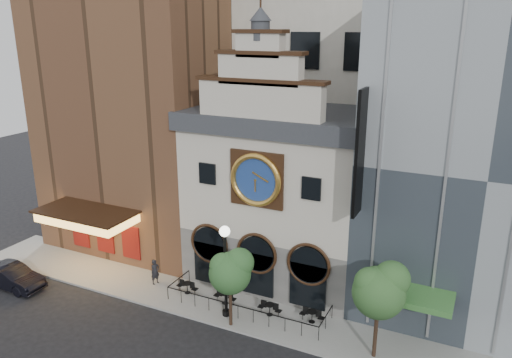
{
  "coord_description": "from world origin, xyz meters",
  "views": [
    {
      "loc": [
        12.85,
        -22.9,
        17.82
      ],
      "look_at": [
        -1.06,
        6.0,
        7.84
      ],
      "focal_mm": 35.0,
      "sensor_mm": 36.0,
      "label": 1
    }
  ],
  "objects_px": {
    "bistro_0": "(187,287)",
    "car_left": "(12,276)",
    "bistro_3": "(312,315)",
    "tree_right": "(380,289)",
    "tree_left": "(231,270)",
    "bistro_1": "(225,297)",
    "pedestrian": "(155,272)",
    "lamppost": "(225,261)",
    "bistro_2": "(270,308)"
  },
  "relations": [
    {
      "from": "bistro_1",
      "to": "pedestrian",
      "type": "bearing_deg",
      "value": 178.2
    },
    {
      "from": "pedestrian",
      "to": "bistro_1",
      "type": "bearing_deg",
      "value": -71.99
    },
    {
      "from": "bistro_2",
      "to": "tree_left",
      "type": "bearing_deg",
      "value": -129.96
    },
    {
      "from": "tree_left",
      "to": "bistro_1",
      "type": "bearing_deg",
      "value": 128.53
    },
    {
      "from": "bistro_1",
      "to": "bistro_3",
      "type": "xyz_separation_m",
      "value": [
        5.91,
        0.42,
        0.0
      ]
    },
    {
      "from": "tree_left",
      "to": "tree_right",
      "type": "relative_size",
      "value": 0.89
    },
    {
      "from": "bistro_0",
      "to": "tree_right",
      "type": "height_order",
      "value": "tree_right"
    },
    {
      "from": "car_left",
      "to": "pedestrian",
      "type": "bearing_deg",
      "value": -62.55
    },
    {
      "from": "car_left",
      "to": "tree_right",
      "type": "xyz_separation_m",
      "value": [
        24.9,
        3.27,
        3.52
      ]
    },
    {
      "from": "bistro_3",
      "to": "tree_left",
      "type": "height_order",
      "value": "tree_left"
    },
    {
      "from": "bistro_3",
      "to": "lamppost",
      "type": "distance_m",
      "value": 6.34
    },
    {
      "from": "bistro_2",
      "to": "pedestrian",
      "type": "bearing_deg",
      "value": 178.96
    },
    {
      "from": "bistro_1",
      "to": "bistro_2",
      "type": "xyz_separation_m",
      "value": [
        3.23,
        0.02,
        0.0
      ]
    },
    {
      "from": "bistro_2",
      "to": "tree_right",
      "type": "xyz_separation_m",
      "value": [
        6.96,
        -1.18,
        3.74
      ]
    },
    {
      "from": "tree_right",
      "to": "bistro_0",
      "type": "bearing_deg",
      "value": 174.82
    },
    {
      "from": "pedestrian",
      "to": "tree_right",
      "type": "height_order",
      "value": "tree_right"
    },
    {
      "from": "tree_right",
      "to": "bistro_2",
      "type": "bearing_deg",
      "value": 170.4
    },
    {
      "from": "bistro_0",
      "to": "pedestrian",
      "type": "height_order",
      "value": "pedestrian"
    },
    {
      "from": "bistro_3",
      "to": "tree_left",
      "type": "xyz_separation_m",
      "value": [
        -4.35,
        -2.39,
        3.26
      ]
    },
    {
      "from": "bistro_2",
      "to": "pedestrian",
      "type": "height_order",
      "value": "pedestrian"
    },
    {
      "from": "bistro_0",
      "to": "bistro_3",
      "type": "distance_m",
      "value": 8.89
    },
    {
      "from": "lamppost",
      "to": "tree_left",
      "type": "xyz_separation_m",
      "value": [
        0.81,
        -0.78,
        -0.04
      ]
    },
    {
      "from": "car_left",
      "to": "tree_left",
      "type": "height_order",
      "value": "tree_left"
    },
    {
      "from": "tree_right",
      "to": "car_left",
      "type": "bearing_deg",
      "value": -172.52
    },
    {
      "from": "bistro_0",
      "to": "tree_left",
      "type": "distance_m",
      "value": 5.94
    },
    {
      "from": "bistro_2",
      "to": "bistro_3",
      "type": "xyz_separation_m",
      "value": [
        2.68,
        0.41,
        0.0
      ]
    },
    {
      "from": "lamppost",
      "to": "pedestrian",
      "type": "bearing_deg",
      "value": 169.48
    },
    {
      "from": "lamppost",
      "to": "tree_right",
      "type": "relative_size",
      "value": 1.06
    },
    {
      "from": "bistro_1",
      "to": "tree_left",
      "type": "height_order",
      "value": "tree_left"
    },
    {
      "from": "tree_left",
      "to": "tree_right",
      "type": "xyz_separation_m",
      "value": [
        8.62,
        0.81,
        0.48
      ]
    },
    {
      "from": "bistro_3",
      "to": "tree_left",
      "type": "bearing_deg",
      "value": -151.16
    },
    {
      "from": "bistro_3",
      "to": "tree_right",
      "type": "bearing_deg",
      "value": -20.34
    },
    {
      "from": "pedestrian",
      "to": "lamppost",
      "type": "distance_m",
      "value": 7.22
    },
    {
      "from": "bistro_0",
      "to": "car_left",
      "type": "height_order",
      "value": "car_left"
    },
    {
      "from": "bistro_3",
      "to": "bistro_1",
      "type": "bearing_deg",
      "value": -175.89
    },
    {
      "from": "bistro_1",
      "to": "pedestrian",
      "type": "distance_m",
      "value": 5.76
    },
    {
      "from": "tree_right",
      "to": "lamppost",
      "type": "bearing_deg",
      "value": -179.84
    },
    {
      "from": "car_left",
      "to": "bistro_2",
      "type": "bearing_deg",
      "value": -75.83
    },
    {
      "from": "bistro_0",
      "to": "car_left",
      "type": "bearing_deg",
      "value": -159.2
    },
    {
      "from": "bistro_3",
      "to": "tree_right",
      "type": "distance_m",
      "value": 5.9
    },
    {
      "from": "tree_left",
      "to": "pedestrian",
      "type": "bearing_deg",
      "value": 163.62
    },
    {
      "from": "bistro_2",
      "to": "tree_right",
      "type": "distance_m",
      "value": 7.99
    },
    {
      "from": "bistro_1",
      "to": "lamppost",
      "type": "height_order",
      "value": "lamppost"
    },
    {
      "from": "tree_left",
      "to": "car_left",
      "type": "bearing_deg",
      "value": -171.41
    },
    {
      "from": "bistro_0",
      "to": "bistro_3",
      "type": "height_order",
      "value": "same"
    },
    {
      "from": "bistro_3",
      "to": "bistro_2",
      "type": "bearing_deg",
      "value": -171.36
    },
    {
      "from": "bistro_0",
      "to": "tree_left",
      "type": "height_order",
      "value": "tree_left"
    },
    {
      "from": "bistro_2",
      "to": "tree_right",
      "type": "relative_size",
      "value": 0.28
    },
    {
      "from": "bistro_0",
      "to": "lamppost",
      "type": "relative_size",
      "value": 0.26
    },
    {
      "from": "bistro_1",
      "to": "lamppost",
      "type": "bearing_deg",
      "value": -57.61
    }
  ]
}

